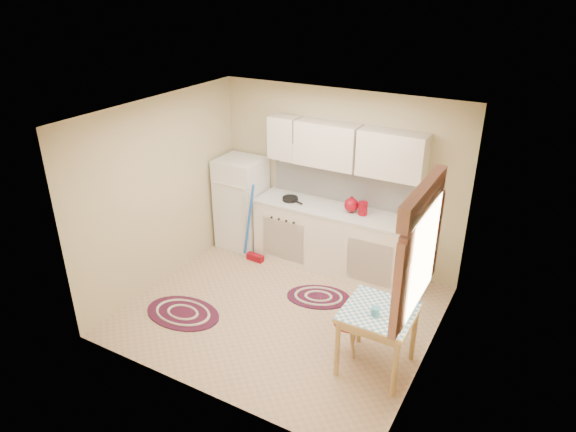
% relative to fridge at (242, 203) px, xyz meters
% --- Properties ---
extents(room_shell, '(3.64, 3.60, 2.52)m').
position_rel_fridge_xyz_m(room_shell, '(1.57, -1.01, 0.90)').
color(room_shell, tan).
rests_on(room_shell, ground).
extents(fridge, '(0.65, 0.60, 1.40)m').
position_rel_fridge_xyz_m(fridge, '(0.00, 0.00, 0.00)').
color(fridge, white).
rests_on(fridge, ground).
extents(broom, '(0.29, 0.13, 1.20)m').
position_rel_fridge_xyz_m(broom, '(0.44, -0.35, -0.10)').
color(broom, blue).
rests_on(broom, ground).
extents(base_cabinets, '(2.25, 0.60, 0.88)m').
position_rel_fridge_xyz_m(base_cabinets, '(1.49, 0.05, -0.26)').
color(base_cabinets, silver).
rests_on(base_cabinets, ground).
extents(countertop, '(2.27, 0.62, 0.04)m').
position_rel_fridge_xyz_m(countertop, '(1.49, 0.05, 0.20)').
color(countertop, silver).
rests_on(countertop, base_cabinets).
extents(frying_pan, '(0.29, 0.29, 0.05)m').
position_rel_fridge_xyz_m(frying_pan, '(0.84, 0.00, 0.24)').
color(frying_pan, black).
rests_on(frying_pan, countertop).
extents(red_kettle, '(0.25, 0.23, 0.22)m').
position_rel_fridge_xyz_m(red_kettle, '(1.76, 0.05, 0.33)').
color(red_kettle, maroon).
rests_on(red_kettle, countertop).
extents(red_canister, '(0.13, 0.13, 0.16)m').
position_rel_fridge_xyz_m(red_canister, '(1.92, 0.05, 0.30)').
color(red_canister, maroon).
rests_on(red_canister, countertop).
extents(table, '(0.72, 0.72, 0.72)m').
position_rel_fridge_xyz_m(table, '(2.79, -1.65, -0.34)').
color(table, tan).
rests_on(table, ground).
extents(stool, '(0.44, 0.44, 0.42)m').
position_rel_fridge_xyz_m(stool, '(2.45, -1.56, -0.49)').
color(stool, maroon).
rests_on(stool, ground).
extents(coffee_pot, '(0.15, 0.14, 0.25)m').
position_rel_fridge_xyz_m(coffee_pot, '(3.00, -1.53, 0.15)').
color(coffee_pot, teal).
rests_on(coffee_pot, table).
extents(mug, '(0.11, 0.11, 0.10)m').
position_rel_fridge_xyz_m(mug, '(2.79, -1.75, 0.07)').
color(mug, teal).
rests_on(mug, table).
extents(rug_center, '(0.97, 0.81, 0.02)m').
position_rel_fridge_xyz_m(rug_center, '(1.69, -0.76, -0.69)').
color(rug_center, maroon).
rests_on(rug_center, ground).
extents(rug_left, '(1.02, 0.70, 0.02)m').
position_rel_fridge_xyz_m(rug_left, '(0.37, -1.91, -0.69)').
color(rug_left, maroon).
rests_on(rug_left, ground).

